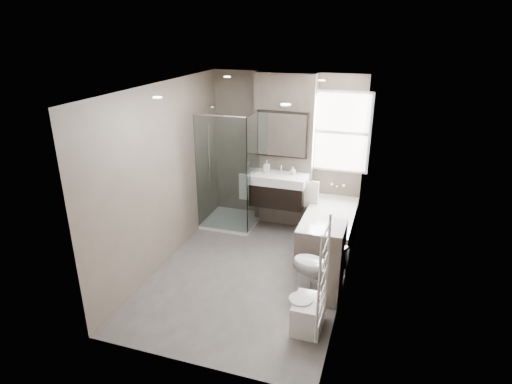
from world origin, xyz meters
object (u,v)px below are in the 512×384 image
at_px(vanity, 278,189).
at_px(toilet, 317,267).
at_px(bidet, 308,314).
at_px(bathtub, 329,228).

distance_m(vanity, toilet, 1.92).
bearing_deg(toilet, bidet, 21.73).
height_order(bathtub, bidet, bathtub).
distance_m(vanity, bathtub, 1.07).
bearing_deg(vanity, bathtub, -19.37).
height_order(vanity, bidet, vanity).
bearing_deg(bidet, toilet, 93.29).
relative_size(vanity, bathtub, 0.59).
bearing_deg(toilet, bathtub, -159.56).
relative_size(vanity, toilet, 1.34).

